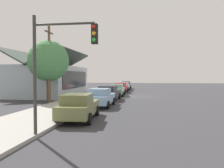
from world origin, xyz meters
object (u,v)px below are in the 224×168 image
at_px(car_ivory, 124,86).
at_px(car_cherry, 120,88).
at_px(car_olive, 79,106).
at_px(shade_tree, 48,61).
at_px(fire_hydrant_red, 95,96).
at_px(utility_pole_wooden, 49,63).
at_px(car_navy, 126,85).
at_px(traffic_light_main, 58,56).
at_px(car_skyblue, 101,97).
at_px(car_seafoam, 117,90).
at_px(car_charcoal, 109,93).

bearing_deg(car_ivory, car_cherry, -178.79).
relative_size(car_olive, shade_tree, 0.76).
relative_size(car_cherry, fire_hydrant_red, 6.86).
xyz_separation_m(car_ivory, utility_pole_wooden, (-20.54, 5.52, 3.11)).
bearing_deg(fire_hydrant_red, car_navy, -3.34).
relative_size(car_cherry, utility_pole_wooden, 0.65).
bearing_deg(traffic_light_main, car_navy, 0.37).
bearing_deg(car_skyblue, car_seafoam, 1.16).
distance_m(car_cherry, shade_tree, 15.79).
bearing_deg(car_seafoam, car_ivory, -1.19).
distance_m(car_olive, car_ivory, 28.62).
relative_size(car_cherry, shade_tree, 0.78).
relative_size(car_navy, utility_pole_wooden, 0.58).
relative_size(car_charcoal, utility_pole_wooden, 0.65).
xyz_separation_m(shade_tree, traffic_light_main, (-12.91, -6.03, -0.67)).
distance_m(car_charcoal, car_seafoam, 5.76).
bearing_deg(utility_pole_wooden, shade_tree, 29.42).
bearing_deg(shade_tree, fire_hydrant_red, -69.55).
distance_m(car_olive, shade_tree, 10.94).
height_order(car_ivory, shade_tree, shade_tree).
xyz_separation_m(car_olive, car_navy, (34.52, -0.10, -0.00)).
height_order(car_cherry, car_navy, same).
xyz_separation_m(car_skyblue, shade_tree, (2.59, 5.83, 3.35)).
relative_size(car_navy, traffic_light_main, 0.84).
bearing_deg(utility_pole_wooden, car_cherry, -19.94).
height_order(car_navy, shade_tree, shade_tree).
height_order(car_olive, fire_hydrant_red, car_olive).
relative_size(car_ivory, traffic_light_main, 0.94).
distance_m(car_charcoal, fire_hydrant_red, 1.81).
bearing_deg(shade_tree, car_charcoal, -63.78).
bearing_deg(car_cherry, utility_pole_wooden, 162.57).
xyz_separation_m(car_ivory, shade_tree, (-19.89, 5.89, 3.35)).
height_order(car_ivory, car_navy, same).
xyz_separation_m(traffic_light_main, utility_pole_wooden, (12.26, 5.66, 0.44)).
xyz_separation_m(car_charcoal, traffic_light_main, (-15.71, -0.32, 2.67)).
distance_m(shade_tree, fire_hydrant_red, 5.93).
distance_m(car_skyblue, car_charcoal, 5.40).
xyz_separation_m(car_navy, traffic_light_main, (-38.69, -0.25, 2.68)).
bearing_deg(utility_pole_wooden, car_olive, -146.70).
bearing_deg(car_skyblue, car_ivory, 1.59).
xyz_separation_m(car_cherry, car_ivory, (5.58, -0.09, -0.00)).
bearing_deg(car_skyblue, car_cherry, 1.85).
height_order(car_charcoal, car_cherry, same).
bearing_deg(car_seafoam, car_cherry, 0.01).
bearing_deg(utility_pole_wooden, traffic_light_main, -155.21).
xyz_separation_m(car_navy, shade_tree, (-25.79, 5.78, 3.35)).
bearing_deg(car_ivory, traffic_light_main, -177.58).
xyz_separation_m(car_ivory, fire_hydrant_red, (-18.26, 1.52, -0.32)).
bearing_deg(shade_tree, car_olive, -146.97).
xyz_separation_m(car_charcoal, fire_hydrant_red, (-1.18, 1.34, -0.32)).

